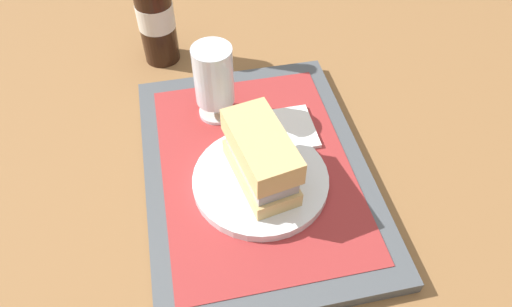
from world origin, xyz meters
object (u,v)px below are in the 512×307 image
plate (262,180)px  sandwich (262,155)px  beer_bottle (154,8)px  beer_glass (214,81)px

plate → sandwich: (0.00, 0.00, 0.05)m
sandwich → beer_bottle: beer_bottle is taller
plate → sandwich: 0.05m
sandwich → beer_bottle: bearing=8.0°
beer_glass → plate: bearing=-164.8°
plate → beer_bottle: (0.34, 0.12, 0.08)m
beer_glass → sandwich: bearing=-164.7°
plate → beer_glass: size_ratio=1.52×
plate → beer_glass: bearing=15.2°
beer_bottle → sandwich: bearing=-161.3°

